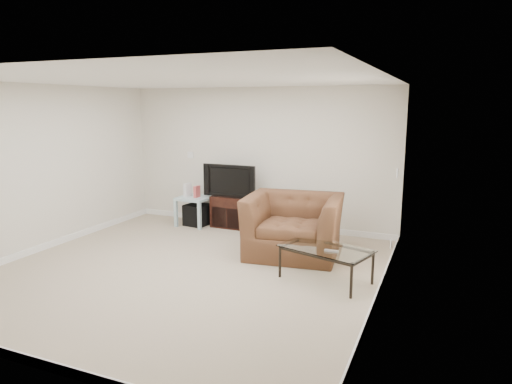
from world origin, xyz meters
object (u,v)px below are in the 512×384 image
at_px(recliner, 294,215).
at_px(coffee_table, 325,264).
at_px(tv_stand, 233,211).
at_px(television, 232,180).
at_px(side_table, 195,211).
at_px(subwoofer, 197,215).

xyz_separation_m(recliner, coffee_table, (0.70, -0.83, -0.38)).
relative_size(tv_stand, coffee_table, 0.62).
distance_m(recliner, coffee_table, 1.15).
distance_m(television, recliner, 1.87).
bearing_deg(coffee_table, side_table, 149.15).
bearing_deg(coffee_table, television, 139.64).
distance_m(television, side_table, 0.92).
distance_m(tv_stand, side_table, 0.71).
bearing_deg(side_table, subwoofer, 31.86).
distance_m(side_table, coffee_table, 3.38).
height_order(tv_stand, recliner, recliner).
relative_size(side_table, subwoofer, 1.41).
xyz_separation_m(tv_stand, coffee_table, (2.22, -1.91, -0.07)).
bearing_deg(coffee_table, subwoofer, 148.54).
bearing_deg(side_table, recliner, -22.20).
xyz_separation_m(side_table, subwoofer, (0.03, 0.02, -0.08)).
bearing_deg(recliner, tv_stand, 137.63).
bearing_deg(television, coffee_table, -39.24).
distance_m(tv_stand, subwoofer, 0.67).
bearing_deg(recliner, side_table, 150.85).
bearing_deg(tv_stand, subwoofer, -165.14).
relative_size(tv_stand, side_table, 1.24).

